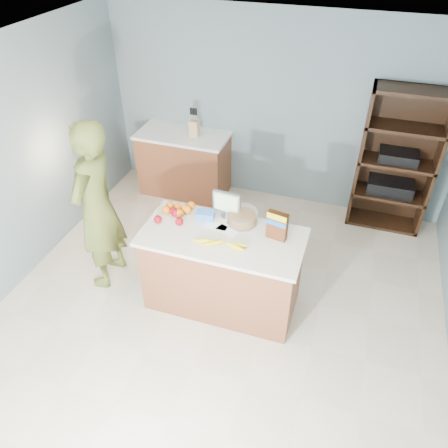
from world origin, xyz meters
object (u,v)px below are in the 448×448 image
(person, at_px, (97,208))
(counter_peninsula, at_px, (222,273))
(tv, at_px, (227,203))
(shelving_unit, at_px, (396,163))
(cereal_box, at_px, (277,224))

(person, bearing_deg, counter_peninsula, 88.02)
(tv, bearing_deg, shelving_unit, 47.38)
(counter_peninsula, bearing_deg, person, -179.03)
(person, xyz_separation_m, tv, (1.28, 0.33, 0.12))
(counter_peninsula, relative_size, shelving_unit, 0.87)
(shelving_unit, relative_size, tv, 6.38)
(tv, distance_m, cereal_box, 0.58)
(cereal_box, bearing_deg, shelving_unit, 61.22)
(shelving_unit, distance_m, tv, 2.38)
(shelving_unit, xyz_separation_m, cereal_box, (-1.06, -1.93, 0.20))
(tv, height_order, cereal_box, cereal_box)
(tv, bearing_deg, counter_peninsula, -79.36)
(cereal_box, bearing_deg, tv, 161.88)
(shelving_unit, distance_m, cereal_box, 2.21)
(shelving_unit, distance_m, person, 3.56)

